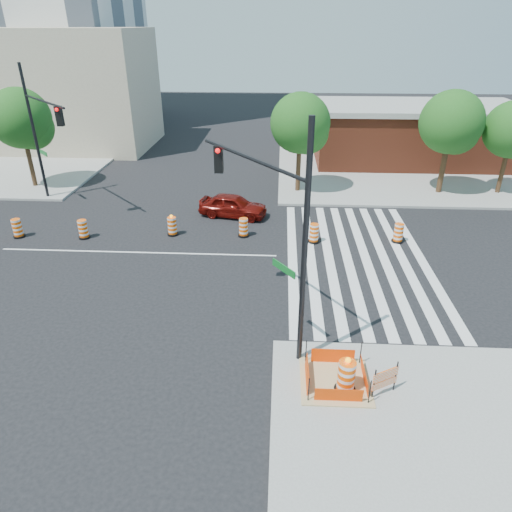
# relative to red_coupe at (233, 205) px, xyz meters

# --- Properties ---
(ground) EXTENTS (120.00, 120.00, 0.00)m
(ground) POSITION_rel_red_coupe_xyz_m (-4.34, -5.10, -0.68)
(ground) COLOR black
(ground) RESTS_ON ground
(sidewalk_ne) EXTENTS (22.00, 22.00, 0.15)m
(sidewalk_ne) POSITION_rel_red_coupe_xyz_m (13.66, 12.90, -0.61)
(sidewalk_ne) COLOR gray
(sidewalk_ne) RESTS_ON ground
(crosswalk_east) EXTENTS (6.75, 13.50, 0.01)m
(crosswalk_east) POSITION_rel_red_coupe_xyz_m (6.61, -5.10, -0.68)
(crosswalk_east) COLOR silver
(crosswalk_east) RESTS_ON ground
(lane_centerline) EXTENTS (14.00, 0.12, 0.01)m
(lane_centerline) POSITION_rel_red_coupe_xyz_m (-4.34, -5.10, -0.68)
(lane_centerline) COLOR silver
(lane_centerline) RESTS_ON ground
(excavation_pit) EXTENTS (2.20, 2.20, 0.90)m
(excavation_pit) POSITION_rel_red_coupe_xyz_m (4.66, -14.10, -0.46)
(excavation_pit) COLOR tan
(excavation_pit) RESTS_ON ground
(brick_storefront) EXTENTS (16.50, 8.50, 4.60)m
(brick_storefront) POSITION_rel_red_coupe_xyz_m (13.66, 12.90, 1.63)
(brick_storefront) COLOR brown
(brick_storefront) RESTS_ON ground
(beige_midrise) EXTENTS (14.00, 10.00, 10.00)m
(beige_midrise) POSITION_rel_red_coupe_xyz_m (-16.34, 16.90, 4.32)
(beige_midrise) COLOR tan
(beige_midrise) RESTS_ON ground
(red_coupe) EXTENTS (4.26, 2.40, 1.37)m
(red_coupe) POSITION_rel_red_coupe_xyz_m (0.00, 0.00, 0.00)
(red_coupe) COLOR #5E0C08
(red_coupe) RESTS_ON ground
(signal_pole_se) EXTENTS (3.74, 4.95, 8.03)m
(signal_pole_se) POSITION_rel_red_coupe_xyz_m (2.54, -11.64, 4.24)
(signal_pole_se) COLOR black
(signal_pole_se) RESTS_ON ground
(signal_pole_nw) EXTENTS (4.39, 4.53, 8.16)m
(signal_pole_nw) POSITION_rel_red_coupe_xyz_m (-11.36, 1.28, 4.32)
(signal_pole_nw) COLOR black
(signal_pole_nw) RESTS_ON ground
(pit_drum) EXTENTS (0.67, 0.67, 1.31)m
(pit_drum) POSITION_rel_red_coupe_xyz_m (4.91, -14.51, 0.01)
(pit_drum) COLOR black
(pit_drum) RESTS_ON ground
(barricade) EXTENTS (0.84, 0.49, 1.09)m
(barricade) POSITION_rel_red_coupe_xyz_m (6.07, -14.55, 0.07)
(barricade) COLOR #FF5605
(barricade) RESTS_ON ground
(tree_north_b) EXTENTS (3.95, 3.95, 6.71)m
(tree_north_b) POSITION_rel_red_coupe_xyz_m (-14.40, 4.66, 3.82)
(tree_north_b) COLOR #382314
(tree_north_b) RESTS_ON ground
(tree_north_c) EXTENTS (3.85, 3.85, 6.55)m
(tree_north_c) POSITION_rel_red_coupe_xyz_m (4.00, 4.66, 3.71)
(tree_north_c) COLOR #382314
(tree_north_c) RESTS_ON ground
(tree_north_d) EXTENTS (3.98, 3.96, 6.74)m
(tree_north_d) POSITION_rel_red_coupe_xyz_m (13.53, 4.83, 3.84)
(tree_north_d) COLOR #382314
(tree_north_d) RESTS_ON ground
(tree_north_e) EXTENTS (3.59, 3.59, 6.11)m
(tree_north_e) POSITION_rel_red_coupe_xyz_m (17.47, 4.96, 3.42)
(tree_north_e) COLOR #382314
(tree_north_e) RESTS_ON ground
(median_drum_1) EXTENTS (0.60, 0.60, 1.02)m
(median_drum_1) POSITION_rel_red_coupe_xyz_m (-11.27, -3.60, -0.20)
(median_drum_1) COLOR black
(median_drum_1) RESTS_ON ground
(median_drum_2) EXTENTS (0.60, 0.60, 1.02)m
(median_drum_2) POSITION_rel_red_coupe_xyz_m (-7.69, -3.53, -0.20)
(median_drum_2) COLOR black
(median_drum_2) RESTS_ON ground
(median_drum_3) EXTENTS (0.60, 0.60, 1.18)m
(median_drum_3) POSITION_rel_red_coupe_xyz_m (-3.03, -2.87, -0.19)
(median_drum_3) COLOR black
(median_drum_3) RESTS_ON ground
(median_drum_4) EXTENTS (0.60, 0.60, 1.02)m
(median_drum_4) POSITION_rel_red_coupe_xyz_m (0.85, -2.82, -0.20)
(median_drum_4) COLOR black
(median_drum_4) RESTS_ON ground
(median_drum_5) EXTENTS (0.60, 0.60, 1.02)m
(median_drum_5) POSITION_rel_red_coupe_xyz_m (4.60, -3.39, -0.20)
(median_drum_5) COLOR black
(median_drum_5) RESTS_ON ground
(median_drum_6) EXTENTS (0.60, 0.60, 1.02)m
(median_drum_6) POSITION_rel_red_coupe_xyz_m (9.02, -3.11, -0.20)
(median_drum_6) COLOR black
(median_drum_6) RESTS_ON ground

